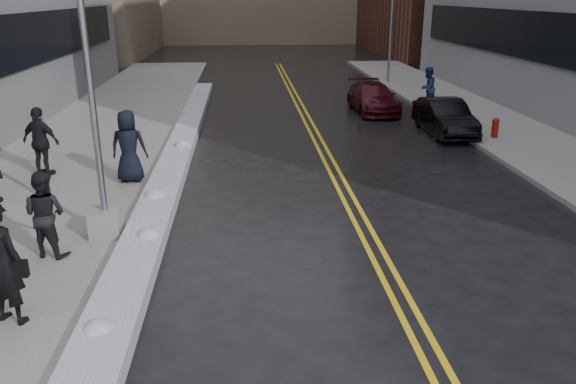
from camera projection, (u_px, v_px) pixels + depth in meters
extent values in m
plane|color=black|center=(260.00, 279.00, 10.79)|extent=(160.00, 160.00, 0.00)
cube|color=gray|center=(88.00, 147.00, 19.73)|extent=(5.50, 50.00, 0.15)
cube|color=gray|center=(520.00, 139.00, 20.90)|extent=(4.00, 50.00, 0.15)
cube|color=gold|center=(316.00, 145.00, 20.35)|extent=(0.12, 50.00, 0.01)
cube|color=gold|center=(324.00, 144.00, 20.38)|extent=(0.12, 50.00, 0.01)
cube|color=silver|center=(176.00, 158.00, 18.06)|extent=(0.90, 30.00, 0.34)
cube|color=gray|center=(106.00, 223.00, 12.27)|extent=(0.65, 0.65, 0.60)
cylinder|color=gray|center=(85.00, 44.00, 11.00)|extent=(0.14, 0.14, 7.00)
cylinder|color=maroon|center=(495.00, 129.00, 20.70)|extent=(0.24, 0.24, 0.60)
sphere|color=maroon|center=(496.00, 121.00, 20.60)|extent=(0.26, 0.26, 0.26)
cylinder|color=maroon|center=(495.00, 128.00, 20.68)|extent=(0.25, 0.10, 0.10)
cylinder|color=gray|center=(390.00, 39.00, 33.08)|extent=(0.14, 0.14, 5.00)
imported|color=black|center=(3.00, 263.00, 8.80)|extent=(0.88, 0.74, 2.06)
imported|color=black|center=(45.00, 214.00, 11.15)|extent=(1.04, 0.92, 1.78)
imported|color=black|center=(129.00, 146.00, 15.60)|extent=(1.03, 0.70, 2.04)
imported|color=black|center=(41.00, 142.00, 16.13)|extent=(1.28, 0.88, 2.01)
imported|color=navy|center=(427.00, 88.00, 25.75)|extent=(1.16, 1.15, 1.89)
imported|color=black|center=(445.00, 117.00, 21.67)|extent=(1.44, 4.10, 1.35)
imported|color=#3A0912|center=(373.00, 98.00, 25.84)|extent=(1.90, 4.48, 1.29)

